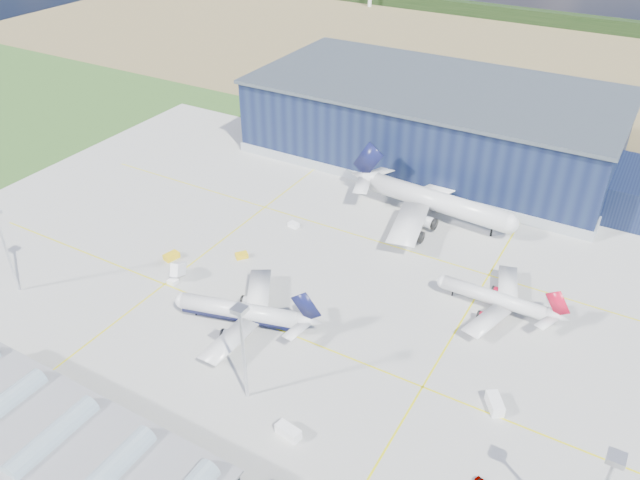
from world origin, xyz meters
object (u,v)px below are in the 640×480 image
at_px(hangar, 441,127).
at_px(airliner_widebody, 439,192).
at_px(gse_tug_a, 171,256).
at_px(gse_van_b, 495,404).
at_px(light_mast_west, 2,238).
at_px(gse_van_a, 288,432).
at_px(airliner_red, 495,292).
at_px(gse_cart_a, 458,286).
at_px(light_mast_center, 242,339).
at_px(gse_tug_b, 242,256).
at_px(airstair, 179,272).
at_px(gse_tug_c, 401,227).
at_px(gse_cart_b, 294,225).
at_px(airliner_navy, 239,303).

distance_m(hangar, airliner_widebody, 42.57).
bearing_deg(gse_tug_a, gse_van_b, 9.12).
relative_size(light_mast_west, gse_van_a, 4.58).
distance_m(light_mast_west, airliner_widebody, 115.31).
relative_size(hangar, gse_van_a, 28.86).
height_order(gse_van_a, gse_van_b, gse_van_b).
bearing_deg(airliner_red, gse_cart_a, -21.47).
xyz_separation_m(airliner_red, gse_cart_a, (-10.01, 4.01, -4.63)).
bearing_deg(light_mast_center, gse_tug_b, 127.34).
bearing_deg(gse_cart_a, light_mast_center, -98.44).
bearing_deg(gse_tug_a, airliner_widebody, 59.88).
xyz_separation_m(airliner_widebody, gse_cart_a, (17.10, -28.99, -8.34)).
distance_m(airliner_red, gse_van_b, 31.90).
relative_size(gse_tug_a, gse_tug_b, 1.23).
relative_size(light_mast_west, airliner_red, 0.72).
relative_size(hangar, gse_van_b, 27.11).
xyz_separation_m(gse_van_a, airstair, (-51.28, 28.36, 0.61)).
height_order(gse_tug_b, gse_tug_c, gse_tug_b).
height_order(airliner_widebody, gse_tug_c, airliner_widebody).
relative_size(gse_van_a, gse_van_b, 0.94).
height_order(light_mast_west, gse_van_b, light_mast_west).
height_order(airliner_red, airliner_widebody, airliner_widebody).
xyz_separation_m(light_mast_west, gse_cart_a, (94.75, 56.01, -14.84)).
distance_m(gse_tug_c, airstair, 64.38).
xyz_separation_m(airliner_red, airstair, (-73.38, -27.93, -3.52)).
height_order(airliner_widebody, gse_van_b, airliner_widebody).
xyz_separation_m(gse_van_a, gse_cart_b, (-38.99, 64.13, -0.43)).
height_order(gse_tug_a, gse_cart_a, gse_tug_a).
bearing_deg(gse_tug_c, gse_van_a, -58.82).
bearing_deg(light_mast_center, gse_tug_c, 89.15).
relative_size(light_mast_west, light_mast_center, 1.00).
bearing_deg(gse_tug_b, gse_van_b, 24.85).
distance_m(airliner_widebody, gse_van_b, 73.47).
bearing_deg(gse_cart_b, gse_van_a, -136.98).
relative_size(gse_cart_b, airstair, 0.58).
relative_size(light_mast_west, gse_tug_b, 7.09).
xyz_separation_m(gse_tug_c, airstair, (-39.73, -50.65, 1.07)).
bearing_deg(gse_van_b, light_mast_center, 172.62).
height_order(gse_tug_a, airstair, airstair).
xyz_separation_m(gse_tug_c, gse_cart_b, (-27.44, -14.87, 0.04)).
height_order(hangar, gse_tug_a, hangar).
height_order(airliner_widebody, airstair, airliner_widebody).
xyz_separation_m(airliner_navy, gse_tug_a, (-31.78, 12.12, -5.09)).
height_order(light_mast_west, gse_cart_b, light_mast_west).
bearing_deg(hangar, gse_van_b, -63.37).
relative_size(airliner_navy, gse_van_b, 6.79).
distance_m(light_mast_center, gse_cart_b, 67.03).
bearing_deg(light_mast_west, gse_tug_a, 51.11).
xyz_separation_m(airliner_widebody, airstair, (-46.27, -60.93, -7.23)).
distance_m(airliner_navy, gse_tug_b, 27.55).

